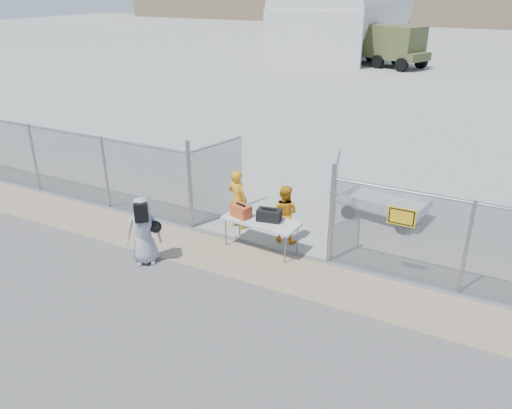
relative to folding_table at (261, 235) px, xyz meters
The scene contains 13 objects.
ground 1.84m from the folding_table, 98.43° to the right, with size 160.00×160.00×0.00m, color #5B5B5B.
tarmac_inside 40.23m from the folding_table, 90.37° to the left, with size 160.00×80.00×0.01m, color #9B9B90.
dirt_strip 0.91m from the folding_table, 108.77° to the right, with size 44.00×1.60×0.01m, color #9B8566.
chain_link_fence 0.77m from the folding_table, 139.32° to the left, with size 40.00×0.20×2.20m, color gray, non-canonical shape.
quonset_hangar 39.74m from the folding_table, 105.03° to the left, with size 9.00×18.00×8.00m, color silver, non-canonical shape.
folding_table is the anchor object (origin of this frame).
orange_bag 0.79m from the folding_table, behind, with size 0.49×0.33×0.31m, color #D75425.
black_duffel 0.59m from the folding_table, 21.86° to the left, with size 0.59×0.35×0.28m, color black.
security_worker_left 1.45m from the folding_table, 144.48° to the left, with size 0.62×0.40×1.68m, color orange.
security_worker_right 0.84m from the folding_table, 64.46° to the left, with size 0.76×0.59×1.56m, color orange.
visitor 2.91m from the folding_table, 139.88° to the right, with size 0.83×0.54×1.70m, color #9B99A5.
utility_trailer 4.01m from the folding_table, 54.72° to the left, with size 2.99×1.54×0.72m, color silver, non-canonical shape.
military_truck 32.02m from the folding_table, 98.46° to the left, with size 6.66×2.46×3.18m, color #53592E, non-canonical shape.
Camera 1 is at (5.28, -8.24, 6.24)m, focal length 35.00 mm.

